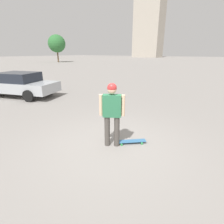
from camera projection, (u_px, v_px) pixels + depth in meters
ground_plane at (112, 145)px, 4.93m from camera, size 220.00×220.00×0.00m
person at (112, 110)px, 4.59m from camera, size 0.41×0.60×1.76m
skateboard at (131, 141)px, 5.01m from camera, size 0.71×0.76×0.08m
car_parked_near at (18, 84)px, 10.16m from camera, size 3.15×4.92×1.39m
building_block_distant at (149, 27)px, 81.57m from camera, size 8.44×12.54×27.21m
tree_distant at (57, 44)px, 43.72m from camera, size 4.27×4.27×6.63m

